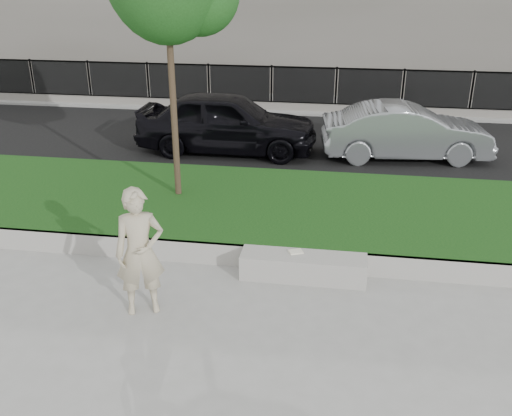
% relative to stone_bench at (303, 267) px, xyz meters
% --- Properties ---
extents(ground, '(90.00, 90.00, 0.00)m').
position_rel_stone_bench_xyz_m(ground, '(-1.39, -0.80, -0.21)').
color(ground, gray).
rests_on(ground, ground).
extents(grass_bank, '(34.00, 4.00, 0.40)m').
position_rel_stone_bench_xyz_m(grass_bank, '(-1.39, 2.20, -0.01)').
color(grass_bank, black).
rests_on(grass_bank, ground).
extents(grass_kerb, '(34.00, 0.08, 0.40)m').
position_rel_stone_bench_xyz_m(grass_kerb, '(-1.39, 0.24, -0.01)').
color(grass_kerb, '#9D9A93').
rests_on(grass_kerb, ground).
extents(street, '(34.00, 7.00, 0.04)m').
position_rel_stone_bench_xyz_m(street, '(-1.39, 7.70, -0.19)').
color(street, black).
rests_on(street, ground).
extents(far_pavement, '(34.00, 3.00, 0.12)m').
position_rel_stone_bench_xyz_m(far_pavement, '(-1.39, 12.20, -0.15)').
color(far_pavement, gray).
rests_on(far_pavement, ground).
extents(iron_fence, '(32.00, 0.30, 1.50)m').
position_rel_stone_bench_xyz_m(iron_fence, '(-1.39, 11.20, 0.33)').
color(iron_fence, slate).
rests_on(iron_fence, far_pavement).
extents(stone_bench, '(2.06, 0.51, 0.42)m').
position_rel_stone_bench_xyz_m(stone_bench, '(0.00, 0.00, 0.00)').
color(stone_bench, '#9D9A93').
rests_on(stone_bench, ground).
extents(man, '(0.83, 0.70, 1.95)m').
position_rel_stone_bench_xyz_m(man, '(-2.28, -1.30, 0.76)').
color(man, '#BEB292').
rests_on(man, ground).
extents(book, '(0.27, 0.24, 0.03)m').
position_rel_stone_bench_xyz_m(book, '(-0.14, 0.09, 0.22)').
color(book, white).
rests_on(book, stone_bench).
extents(car_dark, '(4.83, 1.95, 1.64)m').
position_rel_stone_bench_xyz_m(car_dark, '(-2.58, 6.46, 0.65)').
color(car_dark, black).
rests_on(car_dark, street).
extents(car_silver, '(4.46, 2.00, 1.42)m').
position_rel_stone_bench_xyz_m(car_silver, '(2.15, 6.61, 0.54)').
color(car_silver, gray).
rests_on(car_silver, street).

